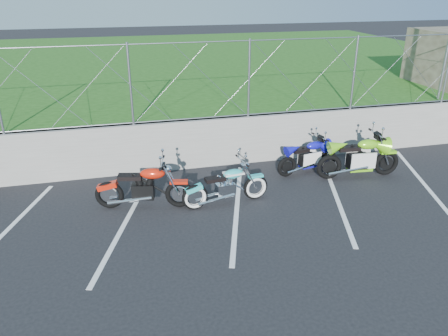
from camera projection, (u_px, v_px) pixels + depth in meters
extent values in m
plane|color=black|center=(250.00, 230.00, 8.76)|extent=(90.00, 90.00, 0.00)
cube|color=slate|center=(212.00, 142.00, 11.63)|extent=(30.00, 0.22, 1.30)
cube|color=#1F4D14|center=(165.00, 73.00, 20.55)|extent=(30.00, 20.00, 1.30)
cylinder|color=gray|center=(211.00, 42.00, 10.61)|extent=(28.00, 0.03, 0.03)
cylinder|color=gray|center=(211.00, 117.00, 11.36)|extent=(28.00, 0.03, 0.03)
cylinder|color=gray|center=(448.00, 48.00, 12.77)|extent=(0.08, 0.08, 3.00)
cube|color=silver|center=(2.00, 235.00, 8.57)|extent=(1.49, 4.31, 0.01)
cube|color=silver|center=(127.00, 220.00, 9.11)|extent=(1.49, 4.31, 0.01)
cube|color=silver|center=(237.00, 207.00, 9.65)|extent=(1.49, 4.31, 0.01)
cube|color=silver|center=(336.00, 195.00, 10.20)|extent=(1.49, 4.31, 0.01)
cube|color=silver|center=(424.00, 184.00, 10.74)|extent=(1.49, 4.31, 0.01)
torus|color=black|center=(195.00, 197.00, 9.46)|extent=(0.59, 0.16, 0.59)
torus|color=black|center=(255.00, 187.00, 9.92)|extent=(0.59, 0.16, 0.59)
cube|color=silver|center=(225.00, 190.00, 9.66)|extent=(0.43, 0.29, 0.30)
ellipsoid|color=#2DB4B5|center=(233.00, 174.00, 9.58)|extent=(0.49, 0.27, 0.21)
cube|color=black|center=(215.00, 179.00, 9.47)|extent=(0.46, 0.26, 0.08)
cube|color=#2DB4B5|center=(256.00, 176.00, 9.81)|extent=(0.35, 0.17, 0.05)
cylinder|color=silver|center=(242.00, 161.00, 9.53)|extent=(0.09, 0.64, 0.02)
torus|color=black|center=(109.00, 195.00, 9.50)|extent=(0.64, 0.25, 0.63)
torus|color=black|center=(179.00, 194.00, 9.54)|extent=(0.64, 0.25, 0.63)
cube|color=black|center=(143.00, 191.00, 9.49)|extent=(0.52, 0.38, 0.35)
ellipsoid|color=red|center=(152.00, 174.00, 9.33)|extent=(0.58, 0.36, 0.24)
cube|color=black|center=(130.00, 177.00, 9.35)|extent=(0.55, 0.35, 0.09)
cube|color=red|center=(179.00, 182.00, 9.43)|extent=(0.41, 0.23, 0.06)
cylinder|color=silver|center=(162.00, 163.00, 9.24)|extent=(0.19, 0.72, 0.03)
torus|color=black|center=(329.00, 167.00, 10.92)|extent=(0.66, 0.17, 0.65)
torus|color=black|center=(386.00, 163.00, 11.16)|extent=(0.66, 0.17, 0.65)
cube|color=black|center=(358.00, 161.00, 10.99)|extent=(0.52, 0.34, 0.37)
ellipsoid|color=#6CC418|center=(369.00, 144.00, 10.86)|extent=(0.59, 0.31, 0.25)
cube|color=black|center=(349.00, 148.00, 10.81)|extent=(0.56, 0.30, 0.10)
cube|color=#6CC418|center=(388.00, 152.00, 11.04)|extent=(0.42, 0.20, 0.07)
cylinder|color=silver|center=(377.00, 134.00, 10.79)|extent=(0.09, 0.78, 0.03)
torus|color=black|center=(287.00, 167.00, 11.08)|extent=(0.55, 0.20, 0.54)
torus|color=black|center=(327.00, 159.00, 11.57)|extent=(0.55, 0.20, 0.54)
cube|color=black|center=(307.00, 160.00, 11.28)|extent=(0.45, 0.32, 0.30)
ellipsoid|color=#1313B5|center=(315.00, 145.00, 11.22)|extent=(0.51, 0.30, 0.21)
cube|color=black|center=(300.00, 150.00, 11.08)|extent=(0.48, 0.29, 0.08)
cube|color=#1313B5|center=(328.00, 150.00, 11.47)|extent=(0.36, 0.20, 0.05)
cylinder|color=silver|center=(320.00, 137.00, 11.20)|extent=(0.14, 0.64, 0.03)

